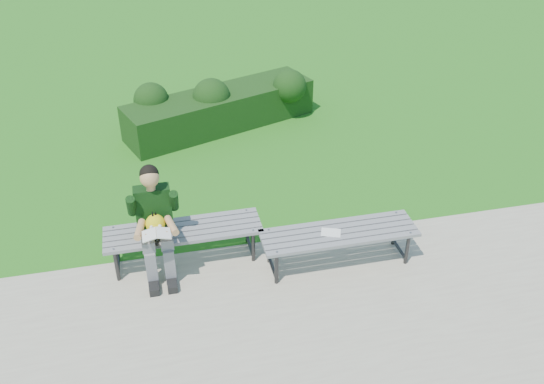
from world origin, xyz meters
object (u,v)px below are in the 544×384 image
Objects in this scene: bench_left at (183,233)px; bench_right at (339,235)px; hedge at (220,106)px; seated_boy at (155,220)px; paper_sheet at (331,233)px.

bench_left is 1.00× the size of bench_right.
bench_left is (-0.95, -3.44, 0.04)m from hedge.
seated_boy is 1.98m from paper_sheet.
hedge reaches higher than paper_sheet.
hedge is 12.54× the size of paper_sheet.
hedge is at bearing 70.46° from seated_boy.
hedge is at bearing 99.93° from paper_sheet.
hedge is 3.76m from seated_boy.
bench_left is at bearing 164.69° from paper_sheet.
bench_left is 6.87× the size of paper_sheet.
bench_left is at bearing -105.49° from hedge.
bench_left is 0.43m from seated_boy.
bench_left and bench_right have the same top height.
bench_right is at bearing -9.91° from seated_boy.
hedge is at bearing 74.51° from bench_left.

